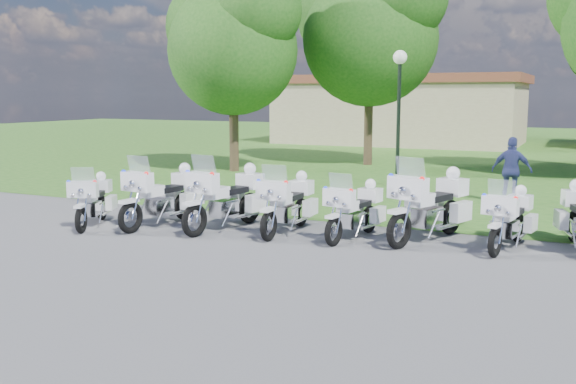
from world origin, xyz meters
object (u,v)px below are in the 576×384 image
at_px(motorcycle_0, 93,200).
at_px(motorcycle_5, 431,204).
at_px(motorcycle_4, 355,210).
at_px(motorcycle_6, 510,218).
at_px(motorcycle_1, 163,195).
at_px(motorcycle_2, 228,197).
at_px(motorcycle_3, 288,203).
at_px(bystander_c, 512,171).
at_px(lamp_post, 399,85).

distance_m(motorcycle_0, motorcycle_5, 7.53).
height_order(motorcycle_4, motorcycle_6, motorcycle_4).
distance_m(motorcycle_0, motorcycle_6, 9.04).
relative_size(motorcycle_1, motorcycle_5, 0.98).
relative_size(motorcycle_2, motorcycle_5, 1.00).
xyz_separation_m(motorcycle_3, motorcycle_5, (2.97, 0.56, 0.10)).
height_order(motorcycle_3, motorcycle_5, motorcycle_5).
relative_size(motorcycle_3, bystander_c, 1.27).
relative_size(motorcycle_0, bystander_c, 1.08).
height_order(motorcycle_1, motorcycle_5, motorcycle_5).
height_order(motorcycle_0, motorcycle_6, motorcycle_6).
bearing_deg(motorcycle_2, motorcycle_5, -159.55).
bearing_deg(motorcycle_2, motorcycle_3, -159.84).
height_order(motorcycle_5, motorcycle_6, motorcycle_5).
relative_size(motorcycle_0, lamp_post, 0.45).
distance_m(motorcycle_3, bystander_c, 7.13).
distance_m(motorcycle_5, lamp_post, 8.09).
bearing_deg(motorcycle_0, motorcycle_2, 173.48).
bearing_deg(motorcycle_1, lamp_post, -104.70).
bearing_deg(motorcycle_3, motorcycle_6, -174.34).
relative_size(motorcycle_5, lamp_post, 0.59).
height_order(motorcycle_1, motorcycle_3, motorcycle_1).
bearing_deg(bystander_c, motorcycle_3, 60.86).
xyz_separation_m(motorcycle_2, motorcycle_3, (1.37, 0.25, -0.07)).
distance_m(motorcycle_0, motorcycle_2, 3.14).
relative_size(motorcycle_0, motorcycle_2, 0.77).
xyz_separation_m(motorcycle_0, motorcycle_2, (2.98, 0.98, 0.13)).
height_order(motorcycle_1, bystander_c, bystander_c).
relative_size(motorcycle_3, motorcycle_6, 1.09).
relative_size(motorcycle_2, motorcycle_6, 1.20).
xyz_separation_m(motorcycle_2, motorcycle_4, (2.88, 0.32, -0.12)).
xyz_separation_m(motorcycle_0, motorcycle_5, (7.32, 1.78, 0.15)).
relative_size(motorcycle_6, lamp_post, 0.49).
height_order(motorcycle_0, lamp_post, lamp_post).
bearing_deg(motorcycle_2, motorcycle_6, -162.75).
bearing_deg(motorcycle_1, motorcycle_5, -163.37).
height_order(motorcycle_0, motorcycle_3, motorcycle_3).
relative_size(motorcycle_4, motorcycle_6, 1.01).
relative_size(motorcycle_3, lamp_post, 0.53).
bearing_deg(lamp_post, motorcycle_2, -101.36).
xyz_separation_m(motorcycle_2, motorcycle_5, (4.34, 0.80, 0.02)).
xyz_separation_m(motorcycle_2, bystander_c, (5.31, 6.18, 0.19)).
relative_size(motorcycle_0, motorcycle_3, 0.85).
relative_size(motorcycle_0, motorcycle_4, 0.92).
height_order(motorcycle_1, lamp_post, lamp_post).
height_order(motorcycle_2, motorcycle_6, motorcycle_2).
bearing_deg(motorcycle_2, bystander_c, -120.67).
distance_m(motorcycle_1, lamp_post, 9.21).
relative_size(motorcycle_1, lamp_post, 0.57).
bearing_deg(motorcycle_2, motorcycle_0, 28.15).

